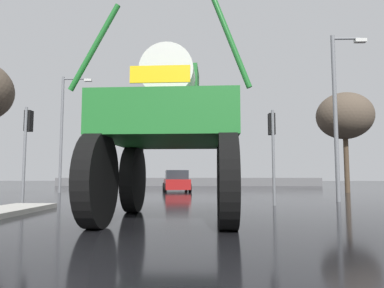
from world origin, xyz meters
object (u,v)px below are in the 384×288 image
object	(u,v)px
traffic_signal_near_left	(27,134)
traffic_signal_near_right	(272,136)
bare_tree_right	(345,116)
oversize_sprayer	(172,132)
traffic_signal_far_left	(142,157)
streetlight_near_right	(338,108)
streetlight_far_left	(64,127)
sedan_ahead	(176,181)

from	to	relation	value
traffic_signal_near_left	traffic_signal_near_right	xyz separation A→B (m)	(9.66, 0.00, -0.13)
bare_tree_right	oversize_sprayer	bearing A→B (deg)	-125.15
oversize_sprayer	traffic_signal_far_left	bearing A→B (deg)	13.56
traffic_signal_near_right	traffic_signal_near_left	bearing A→B (deg)	-179.98
oversize_sprayer	streetlight_near_right	size ratio (longest dim) A/B	0.75
oversize_sprayer	traffic_signal_far_left	world-z (taller)	oversize_sprayer
traffic_signal_near_left	traffic_signal_far_left	distance (m)	18.50
traffic_signal_far_left	bare_tree_right	bearing A→B (deg)	-27.46
streetlight_far_left	bare_tree_right	world-z (taller)	streetlight_far_left
oversize_sprayer	streetlight_near_right	xyz separation A→B (m)	(6.80, 6.40, 1.86)
oversize_sprayer	streetlight_near_right	world-z (taller)	streetlight_near_right
traffic_signal_far_left	traffic_signal_near_left	bearing A→B (deg)	-94.23
sedan_ahead	bare_tree_right	size ratio (longest dim) A/B	0.63
traffic_signal_near_left	bare_tree_right	size ratio (longest dim) A/B	0.56
streetlight_near_right	traffic_signal_near_left	bearing A→B (deg)	-171.71
oversize_sprayer	traffic_signal_far_left	distance (m)	23.47
bare_tree_right	traffic_signal_far_left	bearing A→B (deg)	152.54
traffic_signal_near_right	streetlight_far_left	world-z (taller)	streetlight_far_left
traffic_signal_near_left	traffic_signal_far_left	size ratio (longest dim) A/B	0.99
traffic_signal_far_left	streetlight_far_left	distance (m)	9.66
traffic_signal_near_right	bare_tree_right	world-z (taller)	bare_tree_right
oversize_sprayer	streetlight_far_left	size ratio (longest dim) A/B	0.71
traffic_signal_near_left	traffic_signal_near_right	distance (m)	9.66
traffic_signal_far_left	streetlight_near_right	xyz separation A→B (m)	(11.58, -16.57, 1.30)
streetlight_near_right	streetlight_far_left	distance (m)	17.27
traffic_signal_near_left	streetlight_near_right	size ratio (longest dim) A/B	0.51
sedan_ahead	traffic_signal_far_left	world-z (taller)	traffic_signal_far_left
traffic_signal_near_right	streetlight_near_right	bearing A→B (deg)	29.82
traffic_signal_near_left	streetlight_far_left	size ratio (longest dim) A/B	0.48
oversize_sprayer	streetlight_far_left	distance (m)	16.76
streetlight_far_left	bare_tree_right	bearing A→B (deg)	2.28
sedan_ahead	streetlight_far_left	distance (m)	8.63
traffic_signal_far_left	oversize_sprayer	bearing A→B (deg)	-78.25
streetlight_far_left	bare_tree_right	distance (m)	19.17
oversize_sprayer	bare_tree_right	xyz separation A→B (m)	(10.56, 15.00, 2.92)
sedan_ahead	streetlight_far_left	bearing A→B (deg)	97.94
oversize_sprayer	traffic_signal_near_right	xyz separation A→B (m)	(3.52, 4.52, 0.40)
traffic_signal_near_right	bare_tree_right	size ratio (longest dim) A/B	0.54
bare_tree_right	traffic_signal_near_left	bearing A→B (deg)	-147.88
oversize_sprayer	bare_tree_right	world-z (taller)	bare_tree_right
sedan_ahead	bare_tree_right	bearing A→B (deg)	-105.13
traffic_signal_near_right	traffic_signal_far_left	distance (m)	20.23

